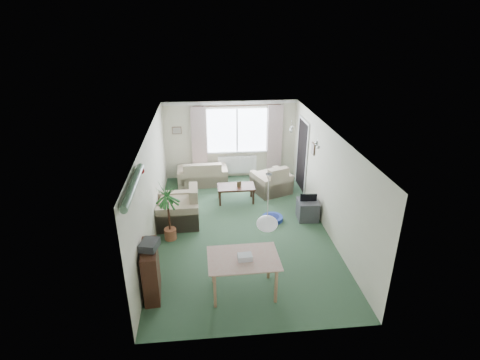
{
  "coord_description": "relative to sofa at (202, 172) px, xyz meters",
  "views": [
    {
      "loc": [
        -0.79,
        -7.68,
        4.68
      ],
      "look_at": [
        0.0,
        0.3,
        1.15
      ],
      "focal_mm": 28.0,
      "sensor_mm": 36.0,
      "label": 1
    }
  ],
  "objects": [
    {
      "name": "curtain_left",
      "position": [
        -0.06,
        0.38,
        0.9
      ],
      "size": [
        0.45,
        0.08,
        2.0
      ],
      "primitive_type": "cube",
      "color": "beige"
    },
    {
      "name": "armchair_corner",
      "position": [
        1.96,
        -0.77,
        0.05
      ],
      "size": [
        1.2,
        1.18,
        0.84
      ],
      "primitive_type": "cube",
      "rotation": [
        0.0,
        0.0,
        3.52
      ],
      "color": "beige",
      "rests_on": "ground"
    },
    {
      "name": "bauble_cluster_b",
      "position": [
        2.49,
        -3.05,
        1.85
      ],
      "size": [
        0.2,
        0.2,
        0.2
      ],
      "primitive_type": "sphere",
      "color": "silver"
    },
    {
      "name": "hifi_box",
      "position": [
        -0.92,
        -4.85,
        0.69
      ],
      "size": [
        0.36,
        0.41,
        0.14
      ],
      "primitive_type": "cube",
      "rotation": [
        0.0,
        0.0,
        -0.25
      ],
      "color": "#323237",
      "rests_on": "bookshelf"
    },
    {
      "name": "doorway",
      "position": [
        2.88,
        -0.55,
        0.63
      ],
      "size": [
        0.03,
        0.95,
        2.0
      ],
      "primitive_type": "cube",
      "color": "black"
    },
    {
      "name": "pendant_lamp",
      "position": [
        1.09,
        -5.05,
        1.11
      ],
      "size": [
        0.36,
        0.36,
        0.36
      ],
      "primitive_type": "sphere",
      "color": "white"
    },
    {
      "name": "houseplant",
      "position": [
        -0.76,
        -3.01,
        0.32
      ],
      "size": [
        0.66,
        0.66,
        1.37
      ],
      "primitive_type": "cylinder",
      "rotation": [
        0.0,
        0.0,
        0.13
      ],
      "color": "#1B4F27",
      "rests_on": "ground"
    },
    {
      "name": "pet_bed",
      "position": [
        1.71,
        -2.41,
        -0.32
      ],
      "size": [
        0.65,
        0.65,
        0.1
      ],
      "primitive_type": "cylinder",
      "rotation": [
        0.0,
        0.0,
        -0.31
      ],
      "color": "#262093",
      "rests_on": "ground"
    },
    {
      "name": "bauble_cluster_a",
      "position": [
        2.19,
        -1.85,
        1.85
      ],
      "size": [
        0.2,
        0.2,
        0.2
      ],
      "primitive_type": "sphere",
      "color": "silver"
    },
    {
      "name": "photo_frame",
      "position": [
        0.98,
        -1.32,
        0.16
      ],
      "size": [
        0.12,
        0.06,
        0.16
      ],
      "primitive_type": "cube",
      "rotation": [
        0.0,
        0.0,
        0.33
      ],
      "color": "brown",
      "rests_on": "coffee_table"
    },
    {
      "name": "sofa",
      "position": [
        0.0,
        0.0,
        0.0
      ],
      "size": [
        1.49,
        0.82,
        0.74
      ],
      "primitive_type": "cube",
      "rotation": [
        0.0,
        0.0,
        3.17
      ],
      "color": "beige",
      "rests_on": "ground"
    },
    {
      "name": "tv_cube",
      "position": [
        2.59,
        -2.4,
        -0.12
      ],
      "size": [
        0.52,
        0.57,
        0.49
      ],
      "primitive_type": "cube",
      "rotation": [
        0.0,
        0.0,
        -0.06
      ],
      "color": "#2F3034",
      "rests_on": "ground"
    },
    {
      "name": "curtain_rod",
      "position": [
        1.09,
        0.4,
        1.9
      ],
      "size": [
        2.6,
        0.03,
        0.03
      ],
      "primitive_type": "cube",
      "color": "black"
    },
    {
      "name": "radiator",
      "position": [
        1.09,
        0.44,
        0.03
      ],
      "size": [
        1.2,
        0.1,
        0.55
      ],
      "primitive_type": "cube",
      "color": "white"
    },
    {
      "name": "armchair_left",
      "position": [
        -0.61,
        -2.27,
        0.1
      ],
      "size": [
        1.01,
        1.06,
        0.93
      ],
      "primitive_type": "cube",
      "rotation": [
        0.0,
        0.0,
        -1.55
      ],
      "color": "#C0A691",
      "rests_on": "ground"
    },
    {
      "name": "wall_picture_back",
      "position": [
        -0.71,
        0.48,
        1.18
      ],
      "size": [
        0.28,
        0.03,
        0.22
      ],
      "primitive_type": "cube",
      "color": "brown"
    },
    {
      "name": "coffee_table",
      "position": [
        0.9,
        -1.27,
        -0.14
      ],
      "size": [
        1.0,
        0.55,
        0.45
      ],
      "primitive_type": "cube",
      "rotation": [
        0.0,
        0.0,
        -0.0
      ],
      "color": "black",
      "rests_on": "ground"
    },
    {
      "name": "wall_picture_right",
      "position": [
        2.87,
        -1.55,
        1.18
      ],
      "size": [
        0.03,
        0.24,
        0.3
      ],
      "primitive_type": "cube",
      "color": "brown"
    },
    {
      "name": "curtain_right",
      "position": [
        2.24,
        0.38,
        0.9
      ],
      "size": [
        0.45,
        0.08,
        2.0
      ],
      "primitive_type": "cube",
      "color": "beige"
    },
    {
      "name": "gift_box",
      "position": [
        0.72,
        -5.01,
        0.42
      ],
      "size": [
        0.26,
        0.19,
        0.12
      ],
      "primitive_type": "cube",
      "rotation": [
        0.0,
        0.0,
        0.05
      ],
      "color": "white",
      "rests_on": "dining_table"
    },
    {
      "name": "window",
      "position": [
        1.09,
        0.48,
        1.13
      ],
      "size": [
        1.8,
        0.03,
        1.3
      ],
      "primitive_type": "cube",
      "color": "white"
    },
    {
      "name": "dining_table",
      "position": [
        0.7,
        -4.96,
        -0.0
      ],
      "size": [
        1.18,
        0.8,
        0.73
      ],
      "primitive_type": "cube",
      "rotation": [
        0.0,
        0.0,
        0.02
      ],
      "color": "#9D8C55",
      "rests_on": "ground"
    },
    {
      "name": "bookshelf",
      "position": [
        -0.95,
        -4.84,
        0.13
      ],
      "size": [
        0.34,
        0.83,
        0.99
      ],
      "primitive_type": "cube",
      "rotation": [
        0.0,
        0.0,
        0.08
      ],
      "color": "black",
      "rests_on": "ground"
    },
    {
      "name": "ground",
      "position": [
        0.89,
        -2.75,
        -0.37
      ],
      "size": [
        6.5,
        6.5,
        0.0
      ],
      "primitive_type": "plane",
      "color": "#2F4E35"
    },
    {
      "name": "tinsel_garland",
      "position": [
        -1.03,
        -5.05,
        1.91
      ],
      "size": [
        1.6,
        1.6,
        0.12
      ],
      "primitive_type": "cylinder",
      "color": "#196626"
    }
  ]
}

